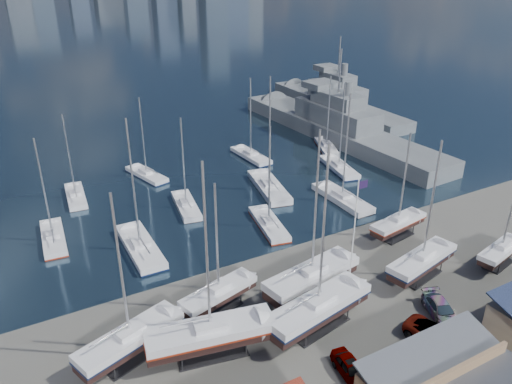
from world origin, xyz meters
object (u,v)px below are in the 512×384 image
naval_ship_west (336,103)px  car_a (351,368)px  sailboat_cradle_0 (130,339)px  naval_ship_east (336,129)px  flagpole (355,231)px

naval_ship_west → car_a: bearing=143.6°
sailboat_cradle_0 → naval_ship_east: (51.82, 39.12, -0.40)m
sailboat_cradle_0 → flagpole: bearing=-24.5°
naval_ship_east → car_a: naval_ship_east is taller
car_a → naval_ship_east: bearing=61.9°
naval_ship_west → car_a: size_ratio=9.43×
naval_ship_east → naval_ship_west: bearing=-40.4°
naval_ship_west → sailboat_cradle_0: bearing=130.8°
sailboat_cradle_0 → flagpole: sailboat_cradle_0 is taller
naval_ship_east → flagpole: (-29.67, -41.26, 5.98)m
naval_ship_east → car_a: 61.92m
naval_ship_east → flagpole: 51.17m
sailboat_cradle_0 → naval_ship_west: 84.32m
sailboat_cradle_0 → car_a: (15.33, -10.90, -1.29)m
car_a → flagpole: flagpole is taller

